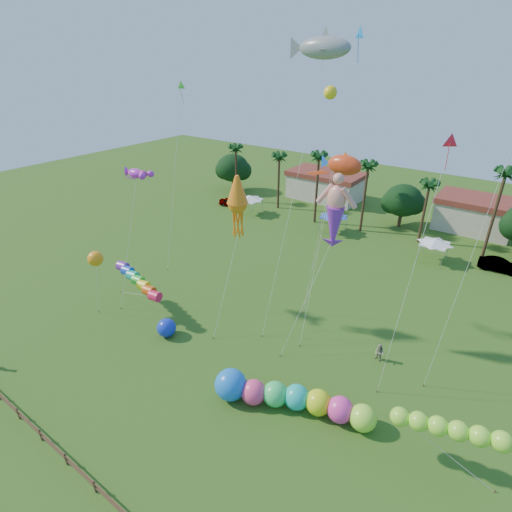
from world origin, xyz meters
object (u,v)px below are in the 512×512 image
Objects in this scene: blue_ball at (167,328)px; car_b at (500,265)px; caterpillar_inflatable at (287,397)px; car_a at (231,202)px; spectator_b at (379,353)px.

car_b is at bearing 54.30° from blue_ball.
car_b is 33.58m from caterpillar_inflatable.
car_b is 0.40× the size of caterpillar_inflatable.
caterpillar_inflatable is 13.27m from blue_ball.
blue_ball is (-22.66, -31.54, 0.11)m from car_b.
car_a is at bearing 86.51° from car_b.
caterpillar_inflatable is (30.62, -31.21, 0.32)m from car_a.
car_b is (40.03, 1.02, 0.07)m from car_a.
car_a is 2.46× the size of spectator_b.
caterpillar_inflatable reaches higher than car_b.
blue_ball is (-13.25, 0.69, -0.14)m from caterpillar_inflatable.
spectator_b is at bearing -137.77° from car_a.
spectator_b is at bearing 47.98° from caterpillar_inflatable.
spectator_b is at bearing 25.65° from blue_ball.
spectator_b reaches higher than car_a.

